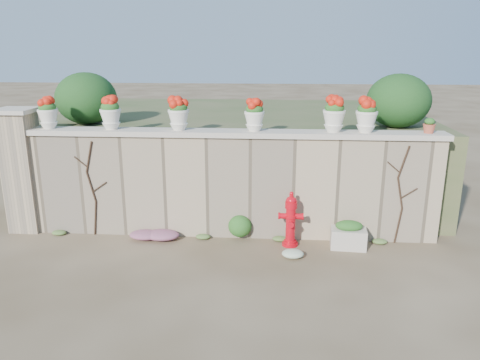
# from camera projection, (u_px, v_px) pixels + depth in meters

# --- Properties ---
(ground) EXTENTS (80.00, 80.00, 0.00)m
(ground) POSITION_uv_depth(u_px,v_px,m) (220.00, 276.00, 7.68)
(ground) COLOR #4C3A26
(ground) RESTS_ON ground
(stone_wall) EXTENTS (8.00, 0.40, 2.00)m
(stone_wall) POSITION_uv_depth(u_px,v_px,m) (229.00, 186.00, 9.13)
(stone_wall) COLOR tan
(stone_wall) RESTS_ON ground
(wall_cap) EXTENTS (8.10, 0.52, 0.10)m
(wall_cap) POSITION_uv_depth(u_px,v_px,m) (229.00, 133.00, 8.84)
(wall_cap) COLOR beige
(wall_cap) RESTS_ON stone_wall
(gate_pillar) EXTENTS (0.72, 0.72, 2.48)m
(gate_pillar) POSITION_uv_depth(u_px,v_px,m) (23.00, 170.00, 9.33)
(gate_pillar) COLOR tan
(gate_pillar) RESTS_ON ground
(raised_fill) EXTENTS (9.00, 6.00, 2.00)m
(raised_fill) POSITION_uv_depth(u_px,v_px,m) (241.00, 151.00, 12.20)
(raised_fill) COLOR #384C23
(raised_fill) RESTS_ON ground
(back_shrub_left) EXTENTS (1.30, 1.30, 1.10)m
(back_shrub_left) POSITION_uv_depth(u_px,v_px,m) (86.00, 98.00, 10.06)
(back_shrub_left) COLOR #143814
(back_shrub_left) RESTS_ON raised_fill
(back_shrub_right) EXTENTS (1.30, 1.30, 1.10)m
(back_shrub_right) POSITION_uv_depth(u_px,v_px,m) (399.00, 101.00, 9.62)
(back_shrub_right) COLOR #143814
(back_shrub_right) RESTS_ON raised_fill
(vine_left) EXTENTS (0.60, 0.04, 1.91)m
(vine_left) POSITION_uv_depth(u_px,v_px,m) (92.00, 187.00, 9.10)
(vine_left) COLOR black
(vine_left) RESTS_ON ground
(vine_right) EXTENTS (0.60, 0.04, 1.91)m
(vine_right) POSITION_uv_depth(u_px,v_px,m) (401.00, 194.00, 8.71)
(vine_right) COLOR black
(vine_right) RESTS_ON ground
(fire_hydrant) EXTENTS (0.45, 0.32, 1.06)m
(fire_hydrant) POSITION_uv_depth(u_px,v_px,m) (291.00, 219.00, 8.72)
(fire_hydrant) COLOR red
(fire_hydrant) RESTS_ON ground
(planter_box) EXTENTS (0.67, 0.42, 0.54)m
(planter_box) POSITION_uv_depth(u_px,v_px,m) (348.00, 235.00, 8.69)
(planter_box) COLOR beige
(planter_box) RESTS_ON ground
(green_shrub) EXTENTS (0.63, 0.57, 0.60)m
(green_shrub) POSITION_uv_depth(u_px,v_px,m) (239.00, 225.00, 9.07)
(green_shrub) COLOR #1E5119
(green_shrub) RESTS_ON ground
(magenta_clump) EXTENTS (0.89, 0.59, 0.24)m
(magenta_clump) POSITION_uv_depth(u_px,v_px,m) (154.00, 235.00, 9.04)
(magenta_clump) COLOR #BF2692
(magenta_clump) RESTS_ON ground
(white_flowers) EXTENTS (0.50, 0.40, 0.18)m
(white_flowers) POSITION_uv_depth(u_px,v_px,m) (298.00, 255.00, 8.25)
(white_flowers) COLOR white
(white_flowers) RESTS_ON ground
(urn_pot_0) EXTENTS (0.38, 0.38, 0.60)m
(urn_pot_0) POSITION_uv_depth(u_px,v_px,m) (48.00, 113.00, 8.97)
(urn_pot_0) COLOR silver
(urn_pot_0) RESTS_ON wall_cap
(urn_pot_1) EXTENTS (0.40, 0.40, 0.62)m
(urn_pot_1) POSITION_uv_depth(u_px,v_px,m) (110.00, 113.00, 8.89)
(urn_pot_1) COLOR silver
(urn_pot_1) RESTS_ON wall_cap
(urn_pot_2) EXTENTS (0.40, 0.40, 0.62)m
(urn_pot_2) POSITION_uv_depth(u_px,v_px,m) (178.00, 114.00, 8.80)
(urn_pot_2) COLOR silver
(urn_pot_2) RESTS_ON wall_cap
(urn_pot_3) EXTENTS (0.38, 0.38, 0.59)m
(urn_pot_3) POSITION_uv_depth(u_px,v_px,m) (254.00, 115.00, 8.71)
(urn_pot_3) COLOR silver
(urn_pot_3) RESTS_ON wall_cap
(urn_pot_4) EXTENTS (0.41, 0.41, 0.65)m
(urn_pot_4) POSITION_uv_depth(u_px,v_px,m) (334.00, 115.00, 8.61)
(urn_pot_4) COLOR silver
(urn_pot_4) RESTS_ON wall_cap
(urn_pot_5) EXTENTS (0.40, 0.40, 0.63)m
(urn_pot_5) POSITION_uv_depth(u_px,v_px,m) (367.00, 116.00, 8.57)
(urn_pot_5) COLOR silver
(urn_pot_5) RESTS_ON wall_cap
(terracotta_pot) EXTENTS (0.22, 0.22, 0.27)m
(terracotta_pot) POSITION_uv_depth(u_px,v_px,m) (429.00, 126.00, 8.55)
(terracotta_pot) COLOR #AF4D35
(terracotta_pot) RESTS_ON wall_cap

